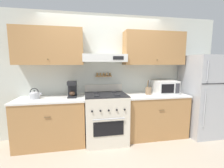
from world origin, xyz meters
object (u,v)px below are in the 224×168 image
Objects in this scene: stove_range at (106,117)px; refrigerator at (203,95)px; utensil_crock at (148,91)px; tea_kettle at (35,95)px; coffee_maker at (72,89)px; microwave at (165,87)px.

stove_range is 0.64× the size of refrigerator.
utensil_crock is at bearing 4.69° from stove_range.
coffee_maker reaches higher than tea_kettle.
coffee_maker is at bearing 177.04° from refrigerator.
tea_kettle is 0.48× the size of microwave.
coffee_maker is (-0.64, 0.10, 0.57)m from stove_range.
refrigerator is 3.76× the size of microwave.
utensil_crock is at bearing -1.06° from coffee_maker.
refrigerator is 7.80× the size of tea_kettle.
tea_kettle is 2.22m from utensil_crock.
coffee_maker is at bearing 170.76° from stove_range.
refrigerator is at bearing -2.96° from coffee_maker.
refrigerator reaches higher than coffee_maker.
coffee_maker is at bearing 178.94° from utensil_crock.
tea_kettle is at bearing -177.54° from coffee_maker.
refrigerator reaches higher than tea_kettle.
refrigerator is (2.13, -0.04, 0.37)m from stove_range.
refrigerator reaches higher than microwave.
utensil_crock is (1.55, -0.03, -0.08)m from coffee_maker.
utensil_crock is (2.22, 0.00, 0.01)m from tea_kettle.
microwave is at bearing 0.39° from tea_kettle.
coffee_maker is at bearing 179.68° from microwave.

